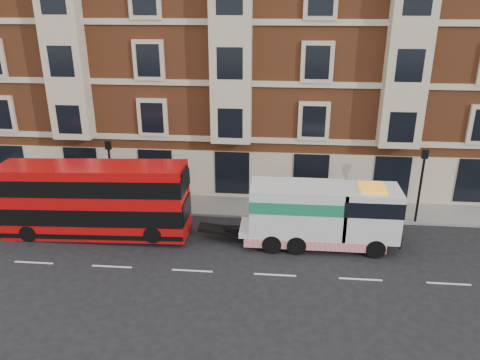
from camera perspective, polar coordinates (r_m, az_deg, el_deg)
name	(u,v)px	position (r m, az deg, el deg)	size (l,w,h in m)	color
ground	(192,271)	(23.11, -5.84, -10.95)	(120.00, 120.00, 0.00)	black
sidewalk	(214,205)	(29.59, -3.14, -3.09)	(90.00, 3.00, 0.15)	slate
victorian_terrace	(234,32)	(34.38, -0.75, 17.64)	(45.00, 12.00, 20.40)	brown
lamp_post_west	(111,171)	(28.91, -15.47, 1.11)	(0.35, 0.15, 4.35)	black
lamp_post_east	(421,181)	(28.23, 21.21, -0.10)	(0.35, 0.15, 4.35)	black
double_decker_bus	(94,199)	(26.41, -17.39, -2.23)	(10.14, 2.33, 4.10)	#B60A0B
tow_truck	(319,214)	(24.70, 9.61, -4.16)	(8.11, 2.40, 3.38)	silver
pedestrian	(29,194)	(31.73, -24.36, -1.55)	(0.61, 0.40, 1.66)	#1B1E37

